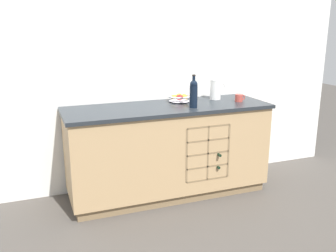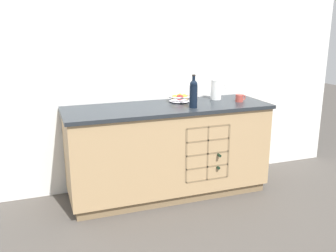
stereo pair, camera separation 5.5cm
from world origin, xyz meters
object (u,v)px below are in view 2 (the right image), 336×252
ceramic_mug (240,98)px  standing_wine_bottle (193,93)px  white_pitcher (216,89)px  fruit_bowl (180,98)px

ceramic_mug → standing_wine_bottle: (-0.56, -0.10, 0.10)m
ceramic_mug → standing_wine_bottle: bearing=-170.1°
standing_wine_bottle → white_pitcher: bearing=37.0°
ceramic_mug → fruit_bowl: bearing=160.8°
fruit_bowl → standing_wine_bottle: bearing=-86.2°
fruit_bowl → standing_wine_bottle: (0.02, -0.30, 0.10)m
fruit_bowl → standing_wine_bottle: size_ratio=0.74×
white_pitcher → standing_wine_bottle: 0.49m
white_pitcher → ceramic_mug: size_ratio=1.89×
ceramic_mug → white_pitcher: bearing=130.7°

